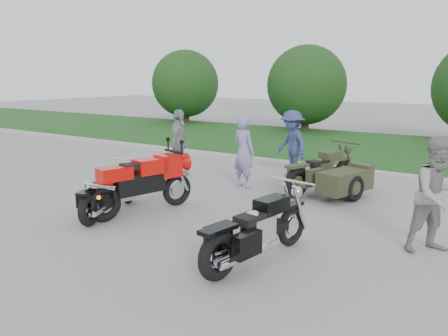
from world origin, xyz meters
The scene contains 13 objects.
ground centered at (0.00, 0.00, 0.00)m, with size 80.00×80.00×0.00m, color gray.
curb centered at (0.00, 6.00, 0.07)m, with size 60.00×0.30×0.15m, color #A7A59D.
grass_strip centered at (0.00, 10.15, 0.07)m, with size 60.00×8.00×0.14m, color #286322.
tree_far_left centered at (-10.00, 13.50, 2.19)m, with size 3.60×3.60×4.00m.
tree_mid_left centered at (-3.00, 13.50, 2.19)m, with size 3.60×3.60×4.00m.
sportbike_red centered at (-0.81, 0.32, 0.63)m, with size 0.86×2.22×1.08m.
cruiser_left centered at (-1.26, -0.07, 0.40)m, with size 0.81×1.99×0.79m.
cruiser_right centered at (2.12, -0.48, 0.45)m, with size 0.56×2.27×0.88m.
cruiser_sidecar centered at (1.86, 3.53, 0.42)m, with size 1.56×2.28×0.90m.
person_stripe centered at (-0.20, 3.15, 0.85)m, with size 0.62×0.41×1.71m, color #8881AF.
person_grey centered at (4.16, 1.36, 0.87)m, with size 0.84×0.66×1.74m, color gray.
person_denim centered at (0.26, 4.82, 0.87)m, with size 1.12×0.64×1.73m, color navy.
person_back centered at (-2.21, 3.24, 0.88)m, with size 1.03×0.43×1.76m, color gray.
Camera 1 is at (4.90, -5.52, 2.57)m, focal length 35.00 mm.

